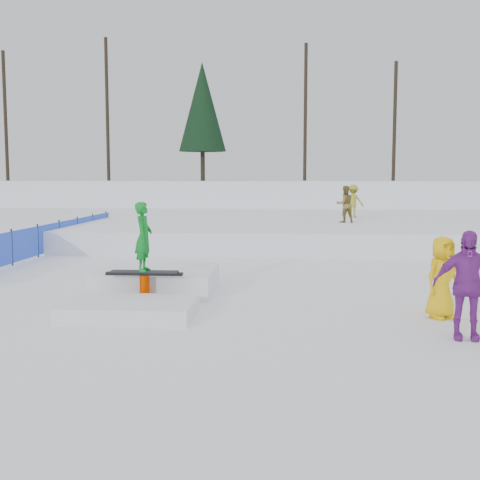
# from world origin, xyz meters

# --- Properties ---
(ground) EXTENTS (120.00, 120.00, 0.00)m
(ground) POSITION_xyz_m (0.00, 0.00, 0.00)
(ground) COLOR white
(snow_berm) EXTENTS (60.00, 14.00, 2.40)m
(snow_berm) POSITION_xyz_m (0.00, 30.00, 1.20)
(snow_berm) COLOR white
(snow_berm) RESTS_ON ground
(snow_midrise) EXTENTS (50.00, 18.00, 0.80)m
(snow_midrise) POSITION_xyz_m (0.00, 16.00, 0.40)
(snow_midrise) COLOR white
(snow_midrise) RESTS_ON ground
(safety_fence) EXTENTS (0.05, 16.00, 1.10)m
(safety_fence) POSITION_xyz_m (-6.50, 6.60, 0.55)
(safety_fence) COLOR blue
(safety_fence) RESTS_ON ground
(treeline) EXTENTS (40.24, 4.22, 10.50)m
(treeline) POSITION_xyz_m (6.18, 28.28, 7.45)
(treeline) COLOR black
(treeline) RESTS_ON snow_berm
(walker_olive) EXTENTS (0.85, 0.74, 1.48)m
(walker_olive) POSITION_xyz_m (4.02, 12.11, 1.54)
(walker_olive) COLOR brown
(walker_olive) RESTS_ON snow_midrise
(walker_ygreen) EXTENTS (1.10, 0.86, 1.49)m
(walker_ygreen) POSITION_xyz_m (4.72, 15.34, 1.55)
(walker_ygreen) COLOR olive
(walker_ygreen) RESTS_ON snow_midrise
(spectator_purple) EXTENTS (1.08, 0.56, 1.77)m
(spectator_purple) POSITION_xyz_m (4.50, -2.69, 0.89)
(spectator_purple) COLOR purple
(spectator_purple) RESTS_ON ground
(spectator_yellow) EXTENTS (0.89, 0.81, 1.53)m
(spectator_yellow) POSITION_xyz_m (4.50, -1.22, 0.77)
(spectator_yellow) COLOR #F0B90A
(spectator_yellow) RESTS_ON ground
(jib_rail_feature) EXTENTS (2.60, 4.40, 2.11)m
(jib_rail_feature) POSITION_xyz_m (-1.31, 0.19, 0.30)
(jib_rail_feature) COLOR white
(jib_rail_feature) RESTS_ON ground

